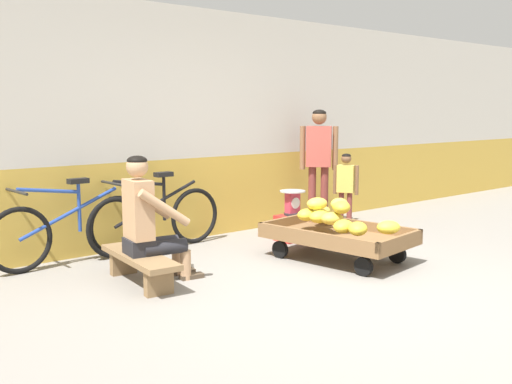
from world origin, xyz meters
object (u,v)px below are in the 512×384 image
Objects in this scene: banana_cart at (338,237)px; weighing_scale at (293,202)px; vendor_seated at (148,220)px; plastic_crate at (292,228)px; customer_adult at (319,155)px; bicycle_near_left at (70,230)px; customer_child at (346,184)px; bicycle_far_left at (156,219)px; low_bench at (140,262)px.

weighing_scale is (0.29, 0.99, 0.21)m from banana_cart.
vendor_seated reaches higher than plastic_crate.
banana_cart is at bearing -128.65° from customer_adult.
bicycle_near_left is (-2.45, 0.60, -0.10)m from weighing_scale.
customer_child is at bearing -12.60° from bicycle_near_left.
bicycle_far_left reaches higher than weighing_scale.
bicycle_near_left reaches higher than weighing_scale.
banana_cart is at bearing -15.72° from low_bench.
bicycle_near_left is 0.96m from bicycle_far_left.
bicycle_near_left is 1.09× the size of customer_adult.
customer_adult is at bearing 51.35° from banana_cart.
low_bench is 1.13× the size of customer_child.
plastic_crate is at bearing -21.34° from bicycle_far_left.
vendor_seated is 1.15× the size of customer_child.
vendor_seated is 3.80× the size of weighing_scale.
customer_child is (2.94, 0.33, 0.05)m from vendor_seated.
weighing_scale is at bearing -155.62° from customer_adult.
plastic_crate is at bearing 73.84° from banana_cart.
customer_child reaches higher than plastic_crate.
weighing_scale is at bearing -90.00° from plastic_crate.
banana_cart is 5.15× the size of weighing_scale.
weighing_scale is 2.52m from bicycle_near_left.
plastic_crate is 1.20× the size of weighing_scale.
bicycle_far_left is 2.39m from customer_child.
customer_child is at bearing -8.76° from plastic_crate.
customer_adult is at bearing 89.41° from customer_child.
customer_child reaches higher than bicycle_far_left.
weighing_scale is 0.81m from customer_child.
customer_child is (-0.00, -0.48, -0.34)m from customer_adult.
vendor_seated is 2.21m from weighing_scale.
weighing_scale is (2.16, 0.45, -0.11)m from vendor_seated.
low_bench is 2.29m from plastic_crate.
bicycle_far_left is at bearing 174.39° from customer_adult.
customer_child is at bearing 6.37° from vendor_seated.
customer_adult reaches higher than plastic_crate.
weighing_scale is (2.25, 0.44, 0.25)m from low_bench.
banana_cart is 2.69m from bicycle_near_left.
customer_adult is (0.79, 0.36, 0.50)m from weighing_scale.
customer_adult reaches higher than vendor_seated.
low_bench is 1.28m from bicycle_far_left.
customer_adult is (0.79, 0.36, 0.80)m from plastic_crate.
bicycle_far_left is 1.09× the size of customer_adult.
bicycle_near_left and bicycle_far_left have the same top height.
low_bench is 1.07m from bicycle_near_left.
customer_adult is (1.08, 1.35, 0.71)m from banana_cart.
customer_adult is 0.58m from customer_child.
bicycle_far_left is at bearing 56.83° from vendor_seated.
vendor_seated is 3.17× the size of plastic_crate.
vendor_seated reaches higher than customer_child.
customer_child is (3.23, -0.72, 0.26)m from bicycle_near_left.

